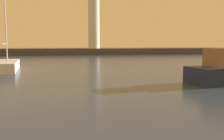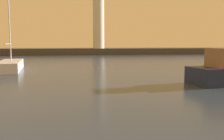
% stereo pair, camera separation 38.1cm
% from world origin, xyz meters
% --- Properties ---
extents(ground_plane, '(220.00, 220.00, 0.00)m').
position_xyz_m(ground_plane, '(0.00, 28.72, 0.00)').
color(ground_plane, '#2D3D51').
extents(breakwater, '(94.43, 4.72, 1.52)m').
position_xyz_m(breakwater, '(0.00, 57.44, 0.76)').
color(breakwater, '#423F3D').
rests_on(breakwater, ground_plane).
extents(lighthouse, '(2.73, 2.73, 16.58)m').
position_xyz_m(lighthouse, '(4.55, 57.44, 9.37)').
color(lighthouse, silver).
rests_on(lighthouse, breakwater).
extents(sailboat_moored, '(3.11, 7.69, 11.12)m').
position_xyz_m(sailboat_moored, '(-7.89, 24.94, 0.55)').
color(sailboat_moored, silver).
rests_on(sailboat_moored, ground_plane).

